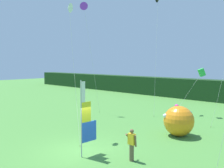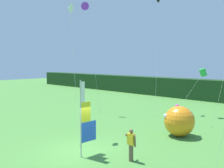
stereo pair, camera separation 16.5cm
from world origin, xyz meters
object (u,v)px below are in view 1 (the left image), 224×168
object	(u,v)px
inflatable_balloon	(179,121)
kite_white_delta_4	(69,9)
banner_flag	(86,120)
kite_black_delta_1	(158,0)
person_near_banner	(132,144)
kite_purple_delta_5	(84,7)
kite_green_box_3	(202,73)

from	to	relation	value
inflatable_balloon	kite_white_delta_4	bearing A→B (deg)	-136.73
banner_flag	kite_black_delta_1	bearing A→B (deg)	109.19
banner_flag	inflatable_balloon	bearing A→B (deg)	76.42
person_near_banner	banner_flag	bearing A→B (deg)	-152.78
kite_purple_delta_5	kite_white_delta_4	bearing A→B (deg)	-46.37
kite_white_delta_4	kite_green_box_3	bearing A→B (deg)	74.07
kite_black_delta_1	kite_purple_delta_5	xyz separation A→B (m)	(-4.61, -5.29, -0.81)
banner_flag	inflatable_balloon	size ratio (longest dim) A/B	1.93
person_near_banner	kite_black_delta_1	xyz separation A→B (m)	(-6.55, 11.64, 9.93)
person_near_banner	kite_green_box_3	bearing A→B (deg)	100.64
banner_flag	inflatable_balloon	distance (m)	6.74
banner_flag	kite_purple_delta_5	xyz separation A→B (m)	(-9.04, 7.45, 8.09)
kite_white_delta_4	kite_purple_delta_5	world-z (taller)	kite_purple_delta_5
person_near_banner	kite_black_delta_1	size ratio (longest dim) A/B	0.14
inflatable_balloon	kite_purple_delta_5	xyz separation A→B (m)	(-10.61, 0.95, 8.96)
banner_flag	person_near_banner	xyz separation A→B (m)	(2.12, 1.09, -1.03)
kite_green_box_3	kite_purple_delta_5	size ratio (longest dim) A/B	0.41
kite_white_delta_4	kite_purple_delta_5	distance (m)	8.17
person_near_banner	inflatable_balloon	bearing A→B (deg)	95.82
person_near_banner	kite_purple_delta_5	world-z (taller)	kite_purple_delta_5
banner_flag	kite_purple_delta_5	world-z (taller)	kite_purple_delta_5
inflatable_balloon	kite_white_delta_4	world-z (taller)	kite_white_delta_4
kite_black_delta_1	kite_green_box_3	world-z (taller)	kite_black_delta_1
kite_white_delta_4	kite_purple_delta_5	bearing A→B (deg)	133.63
kite_black_delta_1	kite_white_delta_4	size ratio (longest dim) A/B	1.32
inflatable_balloon	kite_purple_delta_5	world-z (taller)	kite_purple_delta_5
banner_flag	kite_black_delta_1	size ratio (longest dim) A/B	0.35
kite_white_delta_4	person_near_banner	bearing A→B (deg)	-5.94
kite_purple_delta_5	inflatable_balloon	bearing A→B (deg)	-5.13
kite_green_box_3	inflatable_balloon	bearing A→B (deg)	-75.70
kite_black_delta_1	kite_white_delta_4	xyz separation A→B (m)	(0.89, -11.05, -2.64)
banner_flag	kite_white_delta_4	size ratio (longest dim) A/B	0.46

